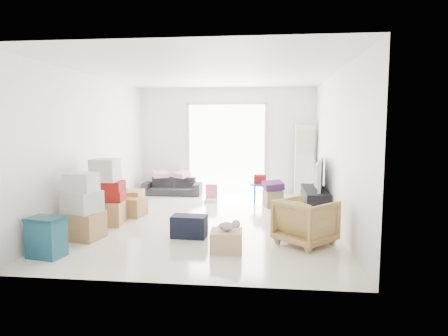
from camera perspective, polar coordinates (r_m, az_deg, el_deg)
room_shell at (r=7.33m, az=-2.03°, el=2.90°), size 4.98×6.48×3.18m
sliding_door at (r=10.28m, az=0.37°, el=3.33°), size 2.10×0.04×2.33m
ac_tower at (r=9.97m, az=11.40°, el=0.98°), size 0.45×0.30×1.75m
tv_console at (r=8.22m, az=12.80°, el=-4.64°), size 0.44×1.47×0.49m
television at (r=8.16m, az=12.85°, el=-2.48°), size 0.77×1.13×0.14m
sofa at (r=10.14m, az=-7.41°, el=-2.20°), size 1.48×0.46×0.58m
pillow_left at (r=10.19m, az=-9.07°, el=-0.20°), size 0.47×0.44×0.12m
pillow_right at (r=10.08m, az=-6.05°, el=-0.27°), size 0.40×0.39×0.11m
armchair at (r=6.10m, az=11.60°, el=-7.21°), size 1.00×1.00×0.75m
storage_bins at (r=5.95m, az=-24.07°, el=-9.00°), size 0.53×0.41×0.55m
box_stack_a at (r=6.61m, az=-19.57°, el=-5.61°), size 0.64×0.59×1.04m
box_stack_b at (r=7.42m, az=-16.50°, el=-3.86°), size 0.66×0.65×1.17m
box_stack_c at (r=8.32m, az=-13.75°, el=-4.66°), size 0.65×0.55×0.45m
loose_box at (r=7.98m, az=-12.87°, el=-5.43°), size 0.51×0.51×0.36m
duffel_bag at (r=6.41m, az=-4.99°, el=-8.30°), size 0.56×0.35×0.35m
ottoman at (r=8.69m, az=6.99°, el=-4.35°), size 0.46×0.46×0.36m
blanket at (r=8.65m, az=7.02°, el=-2.71°), size 0.49×0.49×0.14m
kids_table at (r=9.27m, az=5.16°, el=-2.06°), size 0.48×0.48×0.61m
toy_walker at (r=9.19m, az=-1.86°, el=-4.17°), size 0.31×0.27×0.40m
wood_crate at (r=5.73m, az=0.34°, el=-10.36°), size 0.46×0.46×0.29m
plush_bunny at (r=5.68m, az=0.70°, el=-8.24°), size 0.31×0.17×0.16m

